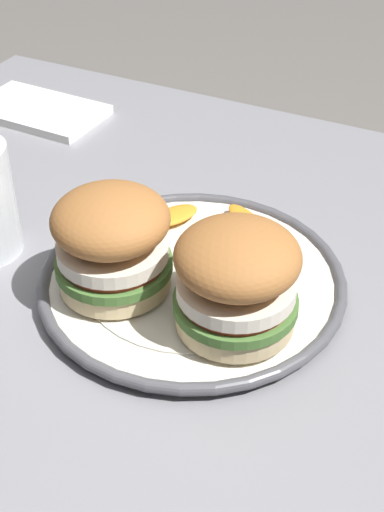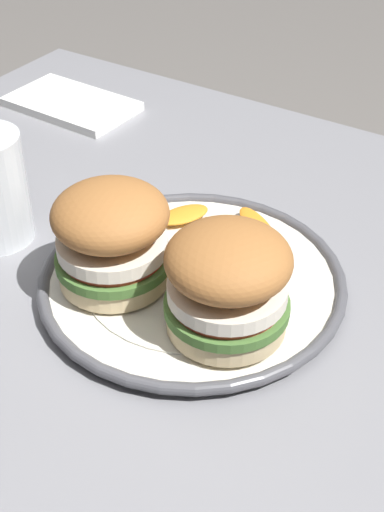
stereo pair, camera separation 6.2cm
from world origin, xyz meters
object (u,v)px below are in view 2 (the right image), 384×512
sandwich_half_right (110,237)px  dining_table (207,409)px  dinner_plate (192,281)px  sandwich_half_left (230,279)px

sandwich_half_right → dining_table: bearing=1.7°
sandwich_half_right → dinner_plate: bearing=38.6°
sandwich_half_left → dinner_plate: bearing=147.8°
dining_table → sandwich_half_right: 0.21m
dining_table → sandwich_half_left: 0.18m
dining_table → sandwich_half_right: sandwich_half_right is taller
dinner_plate → sandwich_half_right: size_ratio=2.37×
sandwich_half_left → dining_table: bearing=-168.1°
dining_table → sandwich_half_right: (-0.11, -0.00, 0.18)m
sandwich_half_right → sandwich_half_left: bearing=3.2°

